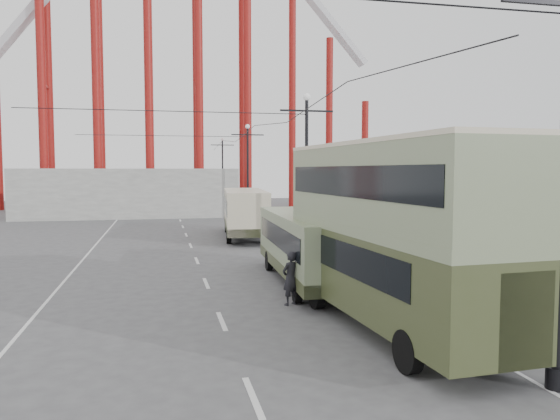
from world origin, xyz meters
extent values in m
plane|color=#4B4B4E|center=(0.00, 0.00, 0.00)|extent=(160.00, 160.00, 0.00)
cube|color=silver|center=(-1.00, 19.00, 0.01)|extent=(0.15, 82.00, 0.01)
cube|color=silver|center=(5.40, 20.00, 0.01)|extent=(0.12, 120.00, 0.01)
cube|color=silver|center=(-7.00, 20.00, 0.01)|extent=(0.12, 120.00, 0.01)
cylinder|color=black|center=(5.60, -3.00, 0.25)|extent=(0.44, 0.44, 0.50)
cylinder|color=black|center=(5.60, 18.00, 4.50)|extent=(0.20, 0.20, 9.00)
cylinder|color=black|center=(5.60, 18.00, 0.25)|extent=(0.44, 0.44, 0.50)
cube|color=black|center=(5.60, 18.00, 8.30)|extent=(3.20, 0.10, 0.10)
sphere|color=white|center=(5.60, 18.00, 9.10)|extent=(0.44, 0.44, 0.44)
cylinder|color=black|center=(5.60, 40.00, 4.50)|extent=(0.20, 0.20, 9.00)
cylinder|color=black|center=(5.60, 40.00, 0.25)|extent=(0.44, 0.44, 0.50)
cube|color=black|center=(5.60, 40.00, 8.30)|extent=(3.20, 0.10, 0.10)
sphere|color=white|center=(5.60, 40.00, 9.10)|extent=(0.44, 0.44, 0.44)
cylinder|color=black|center=(5.60, 62.00, 4.50)|extent=(0.20, 0.20, 9.00)
cylinder|color=black|center=(5.60, 62.00, 0.25)|extent=(0.44, 0.44, 0.50)
cube|color=black|center=(5.60, 62.00, 8.30)|extent=(3.20, 0.10, 0.10)
sphere|color=white|center=(5.60, 62.00, 9.10)|extent=(0.44, 0.44, 0.44)
cylinder|color=maroon|center=(-16.00, 55.00, 13.50)|extent=(1.00, 1.00, 27.00)
cylinder|color=maroon|center=(-16.00, 59.00, 13.50)|extent=(1.00, 1.00, 27.00)
cylinder|color=maroon|center=(-10.00, 55.00, 18.00)|extent=(1.00, 1.00, 36.00)
cylinder|color=maroon|center=(-10.00, 59.00, 18.00)|extent=(1.00, 1.00, 36.00)
cylinder|color=maroon|center=(-4.00, 55.00, 22.50)|extent=(1.00, 1.00, 45.00)
cylinder|color=maroon|center=(-4.00, 59.00, 22.50)|extent=(1.00, 1.00, 45.00)
cylinder|color=maroon|center=(2.00, 59.00, 26.00)|extent=(1.00, 1.00, 52.00)
cylinder|color=maroon|center=(14.00, 56.00, 15.00)|extent=(0.90, 0.90, 30.00)
cylinder|color=maroon|center=(19.00, 56.00, 11.00)|extent=(0.90, 0.90, 22.00)
cylinder|color=maroon|center=(24.00, 56.00, 7.00)|extent=(0.90, 0.90, 14.00)
cube|color=silver|center=(19.00, 56.00, 24.00)|extent=(9.89, 2.00, 10.87)
cube|color=gray|center=(-6.00, 47.00, 2.50)|extent=(22.00, 10.00, 5.00)
cube|color=#3C4424|center=(3.79, 2.01, 1.74)|extent=(3.31, 10.72, 2.33)
cube|color=black|center=(3.79, 2.01, 2.22)|extent=(3.21, 8.61, 0.95)
cube|color=gray|center=(3.79, 2.01, 3.07)|extent=(3.33, 10.72, 0.32)
cube|color=gray|center=(3.79, 2.01, 4.39)|extent=(3.31, 10.72, 2.33)
cube|color=black|center=(3.79, 2.01, 4.49)|extent=(3.31, 10.09, 0.90)
cube|color=beige|center=(3.79, 2.01, 5.62)|extent=(3.33, 10.72, 0.13)
cylinder|color=black|center=(2.41, 4.89, 0.53)|extent=(0.36, 1.07, 1.06)
cylinder|color=black|center=(4.80, 5.04, 0.53)|extent=(0.36, 1.07, 1.06)
cylinder|color=black|center=(2.81, -1.45, 0.53)|extent=(0.36, 1.07, 1.06)
cylinder|color=black|center=(5.20, -1.30, 0.53)|extent=(0.36, 1.07, 1.06)
cube|color=gray|center=(3.16, 9.26, 1.65)|extent=(2.80, 10.49, 2.27)
cube|color=black|center=(3.16, 9.26, 2.03)|extent=(2.79, 9.35, 0.90)
cube|color=#3C4424|center=(3.16, 9.26, 0.76)|extent=(2.83, 10.49, 0.47)
cube|color=gray|center=(3.16, 9.26, 2.86)|extent=(2.82, 10.49, 0.15)
cylinder|color=black|center=(2.22, 12.23, 0.47)|extent=(0.30, 0.96, 0.95)
cylinder|color=black|center=(4.35, 12.14, 0.47)|extent=(0.30, 0.96, 0.95)
cylinder|color=black|center=(1.95, 6.00, 0.47)|extent=(0.30, 0.96, 0.95)
cylinder|color=black|center=(4.09, 5.91, 0.47)|extent=(0.30, 0.96, 0.95)
cube|color=beige|center=(3.10, 25.77, 1.91)|extent=(3.80, 11.15, 2.62)
cube|color=black|center=(3.10, 25.77, 2.35)|extent=(3.71, 9.85, 1.04)
cube|color=#3C4424|center=(3.10, 25.77, 0.87)|extent=(3.83, 11.15, 0.55)
cube|color=beige|center=(3.10, 25.77, 3.31)|extent=(3.82, 11.15, 0.17)
cylinder|color=black|center=(2.15, 28.72, 0.55)|extent=(0.41, 1.12, 1.09)
cylinder|color=black|center=(4.61, 28.48, 0.55)|extent=(0.41, 1.12, 1.09)
cylinder|color=black|center=(1.55, 22.63, 0.55)|extent=(0.41, 1.12, 1.09)
cylinder|color=black|center=(4.01, 22.38, 0.55)|extent=(0.41, 1.12, 1.09)
imported|color=black|center=(1.64, 5.59, 0.97)|extent=(0.84, 0.76, 1.94)
camera|label=1|loc=(-2.87, -13.14, 4.82)|focal=35.00mm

